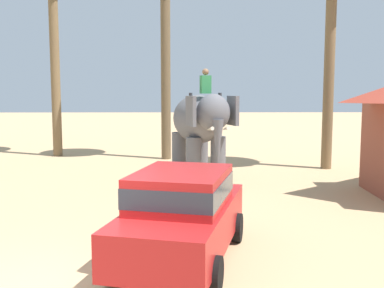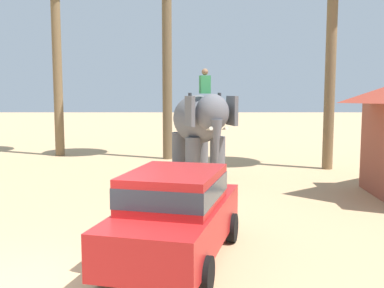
{
  "view_description": "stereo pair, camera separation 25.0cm",
  "coord_description": "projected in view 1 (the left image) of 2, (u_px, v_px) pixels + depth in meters",
  "views": [
    {
      "loc": [
        1.91,
        -6.93,
        3.14
      ],
      "look_at": [
        2.11,
        6.33,
        1.6
      ],
      "focal_mm": 42.83,
      "sensor_mm": 36.0,
      "label": 1
    },
    {
      "loc": [
        2.16,
        -6.93,
        3.14
      ],
      "look_at": [
        2.11,
        6.33,
        1.6
      ],
      "focal_mm": 42.83,
      "sensor_mm": 36.0,
      "label": 2
    }
  ],
  "objects": [
    {
      "name": "elephant_with_mahout",
      "position": [
        200.0,
        124.0,
        16.04
      ],
      "size": [
        2.49,
        4.02,
        3.88
      ],
      "color": "slate",
      "rests_on": "ground"
    },
    {
      "name": "car_sedan_foreground",
      "position": [
        182.0,
        212.0,
        8.43
      ],
      "size": [
        2.65,
        4.39,
        1.7
      ],
      "color": "red",
      "rests_on": "ground"
    }
  ]
}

